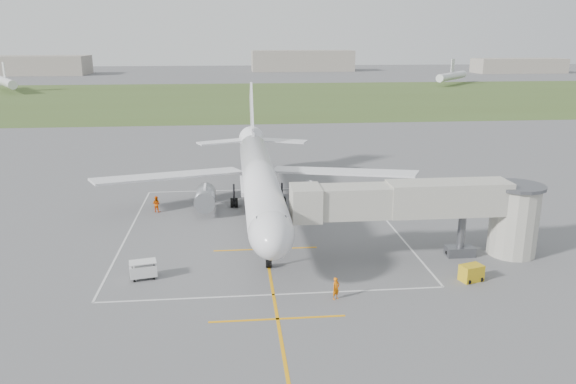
{
  "coord_description": "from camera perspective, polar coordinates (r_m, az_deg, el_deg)",
  "views": [
    {
      "loc": [
        -2.94,
        -60.72,
        19.81
      ],
      "look_at": [
        2.78,
        -4.0,
        4.0
      ],
      "focal_mm": 35.0,
      "sensor_mm": 36.0,
      "label": 1
    }
  ],
  "objects": [
    {
      "name": "gpu_unit",
      "position": [
        49.97,
        18.13,
        -7.82
      ],
      "size": [
        2.11,
        1.73,
        1.38
      ],
      "rotation": [
        0.0,
        0.0,
        0.3
      ],
      "color": "gold",
      "rests_on": "ground"
    },
    {
      "name": "distant_aircraft",
      "position": [
        229.92,
        -4.47,
        11.41
      ],
      "size": [
        198.67,
        42.84,
        8.85
      ],
      "color": "silver",
      "rests_on": "ground"
    },
    {
      "name": "ramp_worker_nose",
      "position": [
        44.47,
        4.9,
        -9.73
      ],
      "size": [
        0.78,
        0.71,
        1.79
      ],
      "primitive_type": "imported",
      "rotation": [
        0.0,
        0.0,
        0.56
      ],
      "color": "orange",
      "rests_on": "ground"
    },
    {
      "name": "ground",
      "position": [
        63.93,
        -2.85,
        -2.57
      ],
      "size": [
        700.0,
        700.0,
        0.0
      ],
      "primitive_type": "plane",
      "color": "#535356",
      "rests_on": "ground"
    },
    {
      "name": "grass_strip",
      "position": [
        191.76,
        -4.92,
        9.52
      ],
      "size": [
        700.0,
        120.0,
        0.02
      ],
      "primitive_type": "cube",
      "color": "#425525",
      "rests_on": "ground"
    },
    {
      "name": "distant_hangars",
      "position": [
        326.51,
        -8.28,
        12.77
      ],
      "size": [
        345.0,
        49.0,
        12.0
      ],
      "color": "gray",
      "rests_on": "ground"
    },
    {
      "name": "airliner",
      "position": [
        63.44,
        -2.93,
        1.41
      ],
      "size": [
        38.93,
        46.75,
        13.52
      ],
      "color": "silver",
      "rests_on": "ground"
    },
    {
      "name": "apron_markings",
      "position": [
        58.43,
        -2.55,
        -4.32
      ],
      "size": [
        28.2,
        60.0,
        0.01
      ],
      "color": "orange",
      "rests_on": "ground"
    },
    {
      "name": "baggage_cart",
      "position": [
        49.42,
        -14.5,
        -7.66
      ],
      "size": [
        2.44,
        1.76,
        1.54
      ],
      "rotation": [
        0.0,
        0.0,
        0.21
      ],
      "color": "silver",
      "rests_on": "ground"
    },
    {
      "name": "jet_bridge",
      "position": [
        52.96,
        15.14,
        -1.58
      ],
      "size": [
        23.4,
        5.0,
        7.2
      ],
      "color": "gray",
      "rests_on": "ground"
    },
    {
      "name": "ramp_worker_wing",
      "position": [
        67.27,
        -13.24,
        -1.2
      ],
      "size": [
        1.13,
        1.01,
        1.92
      ],
      "primitive_type": "imported",
      "rotation": [
        0.0,
        0.0,
        2.78
      ],
      "color": "#FD6208",
      "rests_on": "ground"
    }
  ]
}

